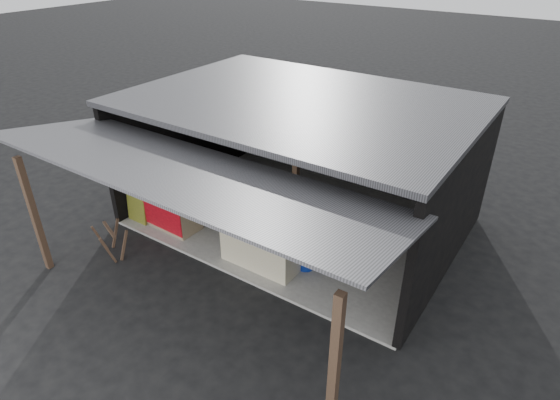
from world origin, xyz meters
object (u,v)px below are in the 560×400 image
Objects in this scene: neighbor_stall at (169,207)px; sawhorse at (111,239)px; banana_table at (266,241)px; plastic_chair at (376,232)px; water_barrel at (306,256)px; white_crate at (298,218)px.

neighbor_stall is 1.98× the size of sawhorse.
neighbor_stall is at bearing -177.41° from banana_table.
sawhorse is 5.60m from plastic_chair.
plastic_chair is (1.73, 1.60, -0.00)m from banana_table.
water_barrel is at bearing 17.60° from banana_table.
banana_table is 2.36m from plastic_chair.
plastic_chair is at bearing 14.38° from white_crate.
neighbor_stall is at bearing -161.75° from white_crate.
water_barrel is (3.48, 0.39, -0.20)m from neighbor_stall.
neighbor_stall is 4.72m from plastic_chair.
banana_table is at bearing 50.56° from sawhorse.
white_crate reaches higher than water_barrel.
sawhorse is (-2.95, -2.68, -0.16)m from white_crate.
sawhorse is at bearing -95.20° from neighbor_stall.
water_barrel is (0.81, 0.26, -0.20)m from banana_table.
water_barrel is at bearing -131.68° from plastic_chair.
neighbor_stall is at bearing 104.00° from sawhorse.
plastic_chair reaches higher than sawhorse.
plastic_chair is at bearing 22.85° from neighbor_stall.
neighbor_stall is at bearing -165.78° from plastic_chair.
banana_table is 2.15× the size of sawhorse.
white_crate is 0.68× the size of neighbor_stall.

